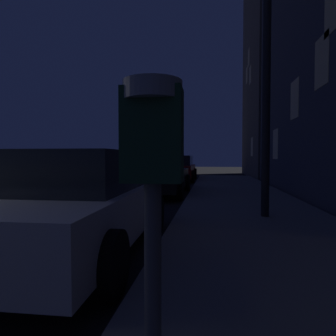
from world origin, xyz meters
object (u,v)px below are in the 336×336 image
(car_black, at_px, (158,175))
(street_lamp, at_px, (267,23))
(parking_meter, at_px, (153,191))
(car_red, at_px, (178,168))
(car_white, at_px, (76,202))

(car_black, xyz_separation_m, street_lamp, (2.96, -4.25, 3.26))
(parking_meter, xyz_separation_m, street_lamp, (1.27, 5.27, 2.75))
(parking_meter, bearing_deg, car_red, 96.05)
(parking_meter, relative_size, car_black, 0.35)
(car_white, bearing_deg, street_lamp, 37.43)
(parking_meter, height_order, street_lamp, street_lamp)
(car_black, bearing_deg, parking_meter, -79.95)
(parking_meter, xyz_separation_m, car_black, (-1.69, 9.52, -0.51))
(parking_meter, xyz_separation_m, car_red, (-1.69, 15.90, -0.51))
(car_black, relative_size, car_red, 0.97)
(parking_meter, distance_m, street_lamp, 6.08)
(parking_meter, bearing_deg, car_black, 100.05)
(car_white, height_order, car_black, same)
(car_red, bearing_deg, street_lamp, -74.47)
(car_black, distance_m, car_red, 6.38)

